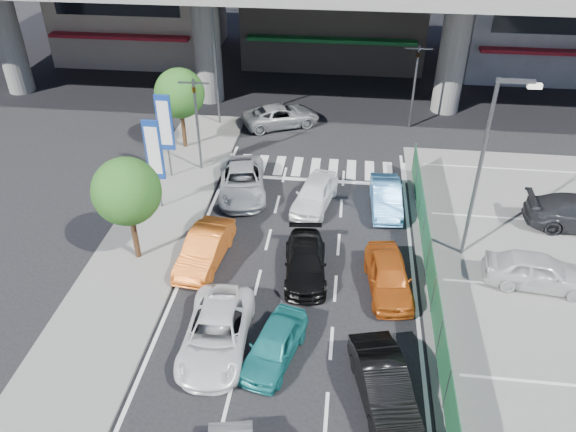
# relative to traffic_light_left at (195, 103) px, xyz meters

# --- Properties ---
(ground) EXTENTS (120.00, 120.00, 0.00)m
(ground) POSITION_rel_traffic_light_left_xyz_m (6.20, -12.00, -3.94)
(ground) COLOR black
(ground) RESTS_ON ground
(sidewalk_left) EXTENTS (4.00, 30.00, 0.12)m
(sidewalk_left) POSITION_rel_traffic_light_left_xyz_m (-0.80, -8.00, -3.88)
(sidewalk_left) COLOR slate
(sidewalk_left) RESTS_ON ground
(fence_run) EXTENTS (0.16, 22.00, 1.80)m
(fence_run) POSITION_rel_traffic_light_left_xyz_m (11.50, -11.00, -3.04)
(fence_run) COLOR #1D5432
(fence_run) RESTS_ON ground
(traffic_light_left) EXTENTS (1.60, 1.24, 5.20)m
(traffic_light_left) POSITION_rel_traffic_light_left_xyz_m (0.00, 0.00, 0.00)
(traffic_light_left) COLOR #595B60
(traffic_light_left) RESTS_ON ground
(traffic_light_right) EXTENTS (1.60, 1.24, 5.20)m
(traffic_light_right) POSITION_rel_traffic_light_left_xyz_m (11.70, 7.00, 0.00)
(traffic_light_right) COLOR #595B60
(traffic_light_right) RESTS_ON ground
(street_lamp_right) EXTENTS (1.65, 0.22, 8.00)m
(street_lamp_right) POSITION_rel_traffic_light_left_xyz_m (13.37, -6.00, 0.83)
(street_lamp_right) COLOR #595B60
(street_lamp_right) RESTS_ON ground
(street_lamp_left) EXTENTS (1.65, 0.22, 8.00)m
(street_lamp_left) POSITION_rel_traffic_light_left_xyz_m (-0.13, 6.00, 0.83)
(street_lamp_left) COLOR #595B60
(street_lamp_left) RESTS_ON ground
(signboard_near) EXTENTS (0.80, 0.14, 4.70)m
(signboard_near) POSITION_rel_traffic_light_left_xyz_m (-1.00, -4.01, -0.87)
(signboard_near) COLOR #595B60
(signboard_near) RESTS_ON ground
(signboard_far) EXTENTS (0.80, 0.14, 4.70)m
(signboard_far) POSITION_rel_traffic_light_left_xyz_m (-1.40, -1.01, -0.87)
(signboard_far) COLOR #595B60
(signboard_far) RESTS_ON ground
(tree_near) EXTENTS (2.80, 2.80, 4.80)m
(tree_near) POSITION_rel_traffic_light_left_xyz_m (-0.80, -8.00, -0.55)
(tree_near) COLOR #382314
(tree_near) RESTS_ON ground
(tree_far) EXTENTS (2.80, 2.80, 4.80)m
(tree_far) POSITION_rel_traffic_light_left_xyz_m (-1.60, 2.50, -0.55)
(tree_far) COLOR #382314
(tree_far) RESTS_ON ground
(sedan_white_mid_left) EXTENTS (2.40, 4.90, 1.34)m
(sedan_white_mid_left) POSITION_rel_traffic_light_left_xyz_m (3.74, -12.64, -3.27)
(sedan_white_mid_left) COLOR white
(sedan_white_mid_left) RESTS_ON ground
(taxi_teal_mid) EXTENTS (2.35, 3.91, 1.24)m
(taxi_teal_mid) POSITION_rel_traffic_light_left_xyz_m (5.84, -12.90, -3.31)
(taxi_teal_mid) COLOR teal
(taxi_teal_mid) RESTS_ON ground
(hatch_black_mid_right) EXTENTS (2.44, 4.39, 1.37)m
(hatch_black_mid_right) POSITION_rel_traffic_light_left_xyz_m (9.56, -14.24, -3.25)
(hatch_black_mid_right) COLOR black
(hatch_black_mid_right) RESTS_ON ground
(taxi_orange_left) EXTENTS (1.91, 4.32, 1.38)m
(taxi_orange_left) POSITION_rel_traffic_light_left_xyz_m (2.17, -7.90, -3.25)
(taxi_orange_left) COLOR orange
(taxi_orange_left) RESTS_ON ground
(sedan_black_mid) EXTENTS (2.09, 4.33, 1.22)m
(sedan_black_mid) POSITION_rel_traffic_light_left_xyz_m (6.49, -8.20, -3.33)
(sedan_black_mid) COLOR black
(sedan_black_mid) RESTS_ON ground
(taxi_orange_right) EXTENTS (2.14, 4.23, 1.38)m
(taxi_orange_right) POSITION_rel_traffic_light_left_xyz_m (9.88, -8.78, -3.25)
(taxi_orange_right) COLOR #BA5115
(taxi_orange_right) RESTS_ON ground
(wagon_silver_front_left) EXTENTS (3.20, 5.31, 1.38)m
(wagon_silver_front_left) POSITION_rel_traffic_light_left_xyz_m (2.69, -2.15, -3.25)
(wagon_silver_front_left) COLOR #B0B3B8
(wagon_silver_front_left) RESTS_ON ground
(sedan_white_front_mid) EXTENTS (2.44, 4.30, 1.38)m
(sedan_white_front_mid) POSITION_rel_traffic_light_left_xyz_m (6.46, -2.88, -3.25)
(sedan_white_front_mid) COLOR white
(sedan_white_front_mid) RESTS_ON ground
(kei_truck_front_right) EXTENTS (1.56, 4.00, 1.30)m
(kei_truck_front_right) POSITION_rel_traffic_light_left_xyz_m (9.94, -2.74, -3.29)
(kei_truck_front_right) COLOR #54A1E6
(kei_truck_front_right) RESTS_ON ground
(crossing_wagon_silver) EXTENTS (5.31, 4.03, 1.34)m
(crossing_wagon_silver) POSITION_rel_traffic_light_left_xyz_m (3.62, 6.28, -3.27)
(crossing_wagon_silver) COLOR gray
(crossing_wagon_silver) RESTS_ON ground
(parked_sedan_white) EXTENTS (4.38, 2.15, 1.44)m
(parked_sedan_white) POSITION_rel_traffic_light_left_xyz_m (15.84, -7.86, -3.16)
(parked_sedan_white) COLOR silver
(parked_sedan_white) RESTS_ON parking_lot
(traffic_cone) EXTENTS (0.45, 0.45, 0.70)m
(traffic_cone) POSITION_rel_traffic_light_left_xyz_m (11.80, -6.20, -3.52)
(traffic_cone) COLOR #EA4F0D
(traffic_cone) RESTS_ON parking_lot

